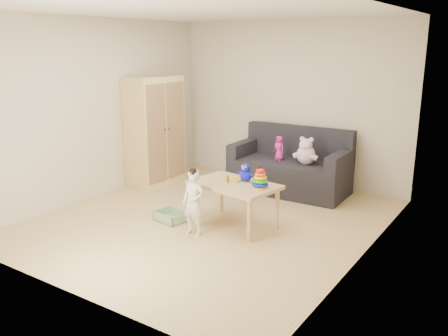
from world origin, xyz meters
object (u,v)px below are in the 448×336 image
Objects in this scene: toddler at (193,203)px; sofa at (289,176)px; wardrobe at (155,131)px; play_table at (234,204)px.

sofa is at bearing 84.24° from toddler.
sofa is (2.06, 0.74, -0.62)m from wardrobe.
toddler is (-0.19, -2.19, 0.14)m from sofa.
toddler is at bearing -37.67° from wardrobe.
sofa is 2.24× the size of toddler.
wardrobe is 2.21× the size of toddler.
toddler is (1.87, -1.45, -0.47)m from wardrobe.
play_table is at bearing -23.76° from wardrobe.
play_table is at bearing -89.43° from sofa.
toddler reaches higher than play_table.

